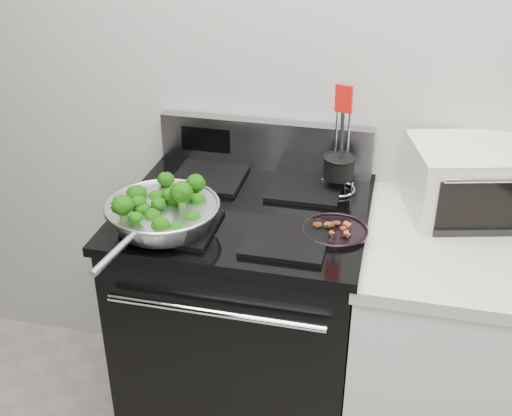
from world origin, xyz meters
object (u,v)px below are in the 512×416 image
(bacon_plate, at_px, (335,228))
(utensil_holder, at_px, (339,173))
(toaster_oven, at_px, (475,180))
(skillet, at_px, (163,214))
(gas_range, at_px, (246,320))

(bacon_plate, relative_size, utensil_holder, 0.53)
(bacon_plate, height_order, toaster_oven, toaster_oven)
(skillet, bearing_deg, utensil_holder, 45.06)
(bacon_plate, xyz_separation_m, toaster_oven, (0.41, 0.28, 0.07))
(gas_range, bearing_deg, bacon_plate, -17.40)
(gas_range, bearing_deg, toaster_oven, 14.58)
(toaster_oven, bearing_deg, utensil_holder, 166.05)
(skillet, bearing_deg, gas_range, 50.86)
(bacon_plate, relative_size, toaster_oven, 0.43)
(bacon_plate, xyz_separation_m, utensil_holder, (-0.03, 0.27, 0.05))
(utensil_holder, bearing_deg, gas_range, -132.62)
(gas_range, height_order, toaster_oven, toaster_oven)
(skillet, distance_m, utensil_holder, 0.61)
(skillet, height_order, toaster_oven, toaster_oven)
(bacon_plate, distance_m, utensil_holder, 0.28)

